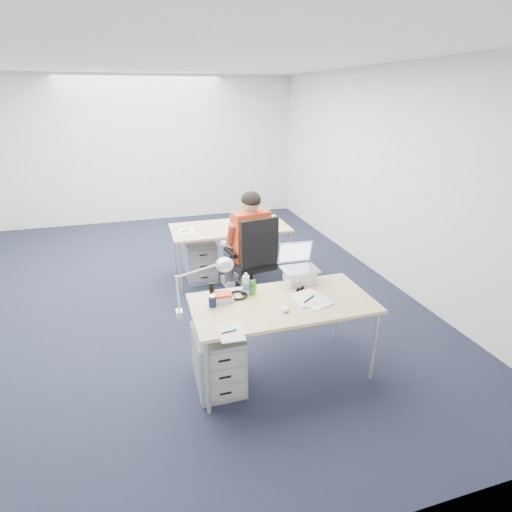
{
  "coord_description": "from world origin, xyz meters",
  "views": [
    {
      "loc": [
        -0.24,
        -4.86,
        2.42
      ],
      "look_at": [
        0.88,
        -1.13,
        0.85
      ],
      "focal_mm": 28.0,
      "sensor_mm": 36.0,
      "label": 1
    }
  ],
  "objects_px": {
    "desk_near": "(282,306)",
    "water_bottle": "(246,284)",
    "headphones": "(238,295)",
    "silver_laptop": "(300,265)",
    "dark_laptop": "(256,222)",
    "can_koozie": "(212,301)",
    "sunglasses": "(300,289)",
    "cordless_phone": "(212,291)",
    "office_chair": "(252,278)",
    "far_cup": "(254,219)",
    "computer_mouse": "(285,309)",
    "bear_figurine": "(253,287)",
    "drawer_pedestal_near": "(219,359)",
    "seated_person": "(245,245)",
    "desk_far": "(230,230)",
    "drawer_pedestal_far": "(201,260)",
    "wireless_keyboard": "(313,302)",
    "book_stack": "(223,297)",
    "desk_lamp": "(196,287)"
  },
  "relations": [
    {
      "from": "drawer_pedestal_far",
      "to": "water_bottle",
      "type": "distance_m",
      "value": 2.1
    },
    {
      "from": "drawer_pedestal_near",
      "to": "desk_lamp",
      "type": "height_order",
      "value": "desk_lamp"
    },
    {
      "from": "desk_lamp",
      "to": "water_bottle",
      "type": "bearing_deg",
      "value": 36.64
    },
    {
      "from": "drawer_pedestal_near",
      "to": "computer_mouse",
      "type": "height_order",
      "value": "computer_mouse"
    },
    {
      "from": "office_chair",
      "to": "far_cup",
      "type": "relative_size",
      "value": 10.77
    },
    {
      "from": "headphones",
      "to": "silver_laptop",
      "type": "bearing_deg",
      "value": -11.66
    },
    {
      "from": "desk_far",
      "to": "headphones",
      "type": "relative_size",
      "value": 6.92
    },
    {
      "from": "headphones",
      "to": "desk_near",
      "type": "bearing_deg",
      "value": -53.38
    },
    {
      "from": "drawer_pedestal_far",
      "to": "headphones",
      "type": "distance_m",
      "value": 2.1
    },
    {
      "from": "office_chair",
      "to": "far_cup",
      "type": "bearing_deg",
      "value": 63.38
    },
    {
      "from": "dark_laptop",
      "to": "water_bottle",
      "type": "bearing_deg",
      "value": -134.45
    },
    {
      "from": "water_bottle",
      "to": "far_cup",
      "type": "xyz_separation_m",
      "value": [
        0.69,
        2.09,
        -0.05
      ]
    },
    {
      "from": "desk_far",
      "to": "can_koozie",
      "type": "distance_m",
      "value": 2.24
    },
    {
      "from": "seated_person",
      "to": "sunglasses",
      "type": "xyz_separation_m",
      "value": [
        0.14,
        -1.42,
        0.05
      ]
    },
    {
      "from": "headphones",
      "to": "dark_laptop",
      "type": "distance_m",
      "value": 1.88
    },
    {
      "from": "drawer_pedestal_near",
      "to": "bear_figurine",
      "type": "xyz_separation_m",
      "value": [
        0.39,
        0.26,
        0.53
      ]
    },
    {
      "from": "computer_mouse",
      "to": "drawer_pedestal_far",
      "type": "bearing_deg",
      "value": 118.91
    },
    {
      "from": "cordless_phone",
      "to": "headphones",
      "type": "bearing_deg",
      "value": 11.32
    },
    {
      "from": "desk_near",
      "to": "water_bottle",
      "type": "bearing_deg",
      "value": 138.64
    },
    {
      "from": "computer_mouse",
      "to": "water_bottle",
      "type": "distance_m",
      "value": 0.47
    },
    {
      "from": "seated_person",
      "to": "cordless_phone",
      "type": "xyz_separation_m",
      "value": [
        -0.68,
        -1.35,
        0.12
      ]
    },
    {
      "from": "desk_near",
      "to": "cordless_phone",
      "type": "xyz_separation_m",
      "value": [
        -0.58,
        0.23,
        0.13
      ]
    },
    {
      "from": "headphones",
      "to": "water_bottle",
      "type": "bearing_deg",
      "value": -6.2
    },
    {
      "from": "seated_person",
      "to": "headphones",
      "type": "bearing_deg",
      "value": -118.65
    },
    {
      "from": "bear_figurine",
      "to": "dark_laptop",
      "type": "height_order",
      "value": "dark_laptop"
    },
    {
      "from": "desk_near",
      "to": "water_bottle",
      "type": "relative_size",
      "value": 7.68
    },
    {
      "from": "wireless_keyboard",
      "to": "bear_figurine",
      "type": "xyz_separation_m",
      "value": [
        -0.45,
        0.32,
        0.07
      ]
    },
    {
      "from": "seated_person",
      "to": "water_bottle",
      "type": "xyz_separation_m",
      "value": [
        -0.36,
        -1.34,
        0.14
      ]
    },
    {
      "from": "headphones",
      "to": "cordless_phone",
      "type": "bearing_deg",
      "value": 153.2
    },
    {
      "from": "cordless_phone",
      "to": "sunglasses",
      "type": "bearing_deg",
      "value": 10.89
    },
    {
      "from": "wireless_keyboard",
      "to": "sunglasses",
      "type": "xyz_separation_m",
      "value": [
        -0.01,
        0.26,
        0.01
      ]
    },
    {
      "from": "water_bottle",
      "to": "far_cup",
      "type": "height_order",
      "value": "water_bottle"
    },
    {
      "from": "seated_person",
      "to": "drawer_pedestal_near",
      "type": "height_order",
      "value": "seated_person"
    },
    {
      "from": "office_chair",
      "to": "desk_lamp",
      "type": "height_order",
      "value": "desk_lamp"
    },
    {
      "from": "computer_mouse",
      "to": "drawer_pedestal_near",
      "type": "bearing_deg",
      "value": -170.81
    },
    {
      "from": "desk_near",
      "to": "sunglasses",
      "type": "distance_m",
      "value": 0.29
    },
    {
      "from": "drawer_pedestal_near",
      "to": "bear_figurine",
      "type": "relative_size",
      "value": 3.76
    },
    {
      "from": "desk_near",
      "to": "dark_laptop",
      "type": "xyz_separation_m",
      "value": [
        0.34,
        1.95,
        0.17
      ]
    },
    {
      "from": "water_bottle",
      "to": "dark_laptop",
      "type": "distance_m",
      "value": 1.82
    },
    {
      "from": "headphones",
      "to": "sunglasses",
      "type": "relative_size",
      "value": 2.18
    },
    {
      "from": "headphones",
      "to": "can_koozie",
      "type": "relative_size",
      "value": 2.15
    },
    {
      "from": "drawer_pedestal_near",
      "to": "seated_person",
      "type": "bearing_deg",
      "value": 66.86
    },
    {
      "from": "computer_mouse",
      "to": "dark_laptop",
      "type": "bearing_deg",
      "value": 100.68
    },
    {
      "from": "computer_mouse",
      "to": "book_stack",
      "type": "bearing_deg",
      "value": 166.09
    },
    {
      "from": "desk_far",
      "to": "headphones",
      "type": "xyz_separation_m",
      "value": [
        -0.4,
        -2.02,
        0.07
      ]
    },
    {
      "from": "desk_near",
      "to": "can_koozie",
      "type": "height_order",
      "value": "can_koozie"
    },
    {
      "from": "drawer_pedestal_near",
      "to": "wireless_keyboard",
      "type": "xyz_separation_m",
      "value": [
        0.84,
        -0.06,
        0.46
      ]
    },
    {
      "from": "desk_far",
      "to": "silver_laptop",
      "type": "height_order",
      "value": "silver_laptop"
    },
    {
      "from": "computer_mouse",
      "to": "bear_figurine",
      "type": "xyz_separation_m",
      "value": [
        -0.18,
        0.38,
        0.06
      ]
    },
    {
      "from": "seated_person",
      "to": "sunglasses",
      "type": "bearing_deg",
      "value": -94.91
    }
  ]
}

